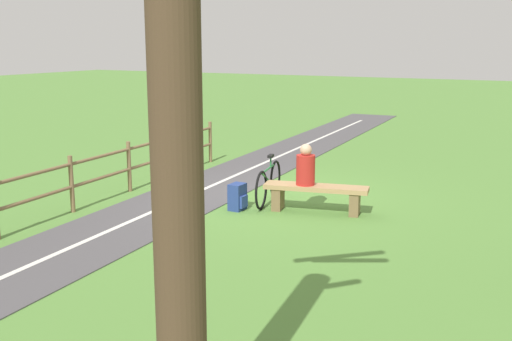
# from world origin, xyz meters

# --- Properties ---
(ground_plane) EXTENTS (80.00, 80.00, 0.00)m
(ground_plane) POSITION_xyz_m (0.00, 0.00, 0.00)
(ground_plane) COLOR #548438
(paved_path) EXTENTS (3.53, 36.05, 0.02)m
(paved_path) POSITION_xyz_m (1.29, 4.00, 0.01)
(paved_path) COLOR #4C494C
(paved_path) RESTS_ON ground_plane
(path_centre_line) EXTENTS (1.61, 31.97, 0.00)m
(path_centre_line) POSITION_xyz_m (1.29, 4.00, 0.02)
(path_centre_line) COLOR silver
(path_centre_line) RESTS_ON paved_path
(bench) EXTENTS (1.87, 0.78, 0.48)m
(bench) POSITION_xyz_m (-1.14, 0.56, 0.33)
(bench) COLOR #A88456
(bench) RESTS_ON ground_plane
(person_seated) EXTENTS (0.39, 0.39, 0.73)m
(person_seated) POSITION_xyz_m (-0.95, 0.60, 0.79)
(person_seated) COLOR #B2231E
(person_seated) RESTS_ON bench
(bicycle) EXTENTS (0.37, 1.69, 0.88)m
(bicycle) POSITION_xyz_m (-0.11, 0.35, 0.37)
(bicycle) COLOR black
(bicycle) RESTS_ON ground_plane
(backpack) EXTENTS (0.28, 0.31, 0.48)m
(backpack) POSITION_xyz_m (0.15, 1.07, 0.23)
(backpack) COLOR navy
(backpack) RESTS_ON ground_plane
(fence_roadside) EXTENTS (0.65, 11.79, 1.01)m
(fence_roadside) POSITION_xyz_m (2.62, 3.38, 0.60)
(fence_roadside) COLOR brown
(fence_roadside) RESTS_ON ground_plane
(tree_far_left) EXTENTS (1.30, 1.28, 4.87)m
(tree_far_left) POSITION_xyz_m (-2.78, 7.04, 2.20)
(tree_far_left) COLOR #473323
(tree_far_left) RESTS_ON ground_plane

